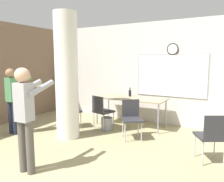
# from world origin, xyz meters

# --- Properties ---
(wall_back) EXTENTS (8.00, 0.15, 2.80)m
(wall_back) POSITION_xyz_m (0.01, 5.06, 1.40)
(wall_back) COLOR silver
(wall_back) RESTS_ON ground_plane
(support_pillar) EXTENTS (0.51, 0.51, 2.80)m
(support_pillar) POSITION_xyz_m (-1.18, 2.90, 1.40)
(support_pillar) COLOR silver
(support_pillar) RESTS_ON ground_plane
(folding_table) EXTENTS (1.86, 0.75, 0.77)m
(folding_table) POSITION_xyz_m (-0.30, 4.41, 0.73)
(folding_table) COLOR tan
(folding_table) RESTS_ON ground_plane
(bottle_on_table) EXTENTS (0.07, 0.07, 0.25)m
(bottle_on_table) POSITION_xyz_m (-0.40, 4.59, 0.87)
(bottle_on_table) COLOR black
(bottle_on_table) RESTS_ON folding_table
(waste_bin) EXTENTS (0.29, 0.29, 0.32)m
(waste_bin) POSITION_xyz_m (-0.67, 3.79, 0.16)
(waste_bin) COLOR gray
(waste_bin) RESTS_ON ground_plane
(chair_table_left) EXTENTS (0.54, 0.54, 0.87)m
(chair_table_left) POSITION_xyz_m (-0.82, 3.78, 0.51)
(chair_table_left) COLOR #2D2D33
(chair_table_left) RESTS_ON ground_plane
(chair_mid_room) EXTENTS (0.60, 0.60, 0.87)m
(chair_mid_room) POSITION_xyz_m (1.82, 3.10, 0.51)
(chair_mid_room) COLOR #2D2D33
(chair_mid_room) RESTS_ON ground_plane
(chair_near_pillar) EXTENTS (0.62, 0.62, 0.87)m
(chair_near_pillar) POSITION_xyz_m (-1.62, 3.48, 0.51)
(chair_near_pillar) COLOR #2D2D33
(chair_near_pillar) RESTS_ON ground_plane
(chair_table_front) EXTENTS (0.61, 0.61, 0.87)m
(chair_table_front) POSITION_xyz_m (0.12, 3.55, 0.51)
(chair_table_front) COLOR #2D2D33
(chair_table_front) RESTS_ON ground_plane
(person_watching_back) EXTENTS (0.35, 0.59, 1.57)m
(person_watching_back) POSITION_xyz_m (-2.47, 2.45, 0.92)
(person_watching_back) COLOR #1E2338
(person_watching_back) RESTS_ON ground_plane
(person_playing_front) EXTENTS (0.38, 0.64, 1.65)m
(person_playing_front) POSITION_xyz_m (-0.67, 1.36, 0.97)
(person_playing_front) COLOR #514C47
(person_playing_front) RESTS_ON ground_plane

